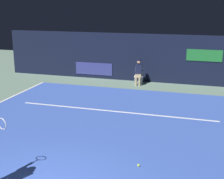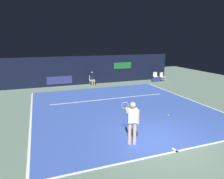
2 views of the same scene
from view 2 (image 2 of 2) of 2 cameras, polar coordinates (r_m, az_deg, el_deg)
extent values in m
plane|color=slate|center=(12.60, 2.36, -4.99)|extent=(31.82, 31.82, 0.00)
cube|color=#3856B2|center=(12.60, 2.36, -4.97)|extent=(10.36, 11.02, 0.01)
cube|color=white|center=(8.24, 17.57, -16.10)|extent=(10.36, 0.10, 0.01)
cube|color=white|center=(15.23, 20.52, -2.52)|extent=(0.10, 11.02, 0.01)
cube|color=white|center=(11.75, -21.66, -7.31)|extent=(0.10, 11.02, 0.01)
cube|color=white|center=(14.31, -0.58, -2.63)|extent=(8.08, 0.10, 0.01)
cube|color=white|center=(8.31, 17.14, -15.81)|extent=(0.10, 0.30, 0.01)
cube|color=black|center=(19.29, -6.16, 5.42)|extent=(16.16, 0.30, 2.60)
cube|color=navy|center=(18.79, -14.38, 2.54)|extent=(2.20, 0.04, 0.70)
cube|color=#1E6B2D|center=(20.12, 2.96, 6.68)|extent=(1.80, 0.04, 0.60)
cylinder|color=beige|center=(8.24, 6.33, -12.03)|extent=(0.14, 0.14, 0.92)
cylinder|color=beige|center=(8.21, 4.92, -12.09)|extent=(0.14, 0.14, 0.92)
cube|color=white|center=(7.93, 5.75, -7.24)|extent=(0.41, 0.32, 0.56)
sphere|color=beige|center=(7.79, 5.82, -4.35)|extent=(0.22, 0.22, 0.22)
cylinder|color=beige|center=(8.06, 4.13, -5.73)|extent=(0.23, 0.50, 0.09)
cylinder|color=beige|center=(8.01, 7.29, -7.67)|extent=(0.09, 0.09, 0.56)
cylinder|color=black|center=(8.34, 3.88, -5.05)|extent=(0.12, 0.30, 0.03)
torus|color=#B2B2B7|center=(8.61, 3.67, -4.45)|extent=(0.30, 0.11, 0.30)
cube|color=white|center=(18.55, -5.51, 2.48)|extent=(0.47, 0.44, 0.04)
cube|color=white|center=(18.69, -5.73, 3.28)|extent=(0.42, 0.06, 0.42)
cylinder|color=#B2B2B7|center=(18.38, -5.86, 1.64)|extent=(0.03, 0.03, 0.46)
cylinder|color=#B2B2B7|center=(18.50, -4.77, 1.74)|extent=(0.03, 0.03, 0.46)
cylinder|color=#B2B2B7|center=(18.69, -6.21, 1.83)|extent=(0.03, 0.03, 0.46)
cylinder|color=#B2B2B7|center=(18.81, -5.13, 1.93)|extent=(0.03, 0.03, 0.46)
cube|color=tan|center=(18.47, -5.43, 2.56)|extent=(0.35, 0.43, 0.14)
cylinder|color=tan|center=(18.32, -5.49, 1.61)|extent=(0.11, 0.11, 0.46)
cylinder|color=tan|center=(18.38, -4.96, 1.66)|extent=(0.11, 0.11, 0.46)
cube|color=#141933|center=(18.52, -5.57, 3.62)|extent=(0.36, 0.25, 0.52)
sphere|color=tan|center=(18.46, -5.60, 4.79)|extent=(0.20, 0.20, 0.20)
cylinder|color=#141933|center=(18.44, -5.61, 5.06)|extent=(0.19, 0.19, 0.04)
cube|color=white|center=(21.05, 12.09, 3.51)|extent=(0.49, 0.46, 0.04)
cube|color=white|center=(21.19, 11.90, 4.22)|extent=(0.42, 0.09, 0.42)
cylinder|color=#B2B2B7|center=(20.86, 11.78, 2.82)|extent=(0.03, 0.03, 0.44)
cylinder|color=#B2B2B7|center=(21.01, 12.71, 2.85)|extent=(0.03, 0.03, 0.44)
cylinder|color=#B2B2B7|center=(21.16, 11.41, 2.99)|extent=(0.03, 0.03, 0.44)
cylinder|color=#B2B2B7|center=(21.31, 12.33, 3.02)|extent=(0.03, 0.03, 0.44)
cube|color=white|center=(21.02, 13.93, 3.40)|extent=(0.50, 0.47, 0.04)
cube|color=white|center=(21.12, 13.59, 4.10)|extent=(0.42, 0.10, 0.42)
cylinder|color=#B2B2B7|center=(20.81, 13.85, 2.68)|extent=(0.03, 0.03, 0.44)
cylinder|color=#B2B2B7|center=(21.06, 14.59, 2.77)|extent=(0.03, 0.03, 0.44)
cylinder|color=#B2B2B7|center=(21.05, 13.21, 2.84)|extent=(0.03, 0.03, 0.44)
cylinder|color=#B2B2B7|center=(21.30, 13.95, 2.93)|extent=(0.03, 0.03, 0.44)
sphere|color=#CCE033|center=(11.62, 15.49, -6.88)|extent=(0.07, 0.07, 0.07)
cube|color=navy|center=(20.78, 12.10, 2.59)|extent=(0.86, 0.37, 0.32)
camera|label=1|loc=(8.16, 63.43, 7.77)|focal=52.32mm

